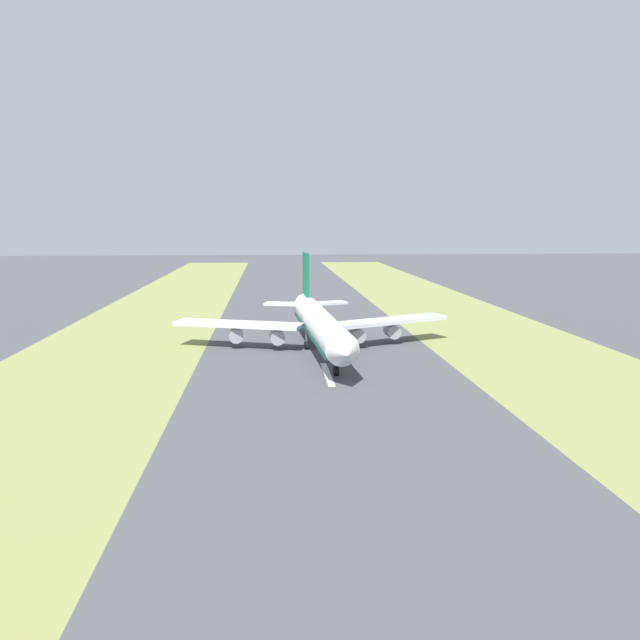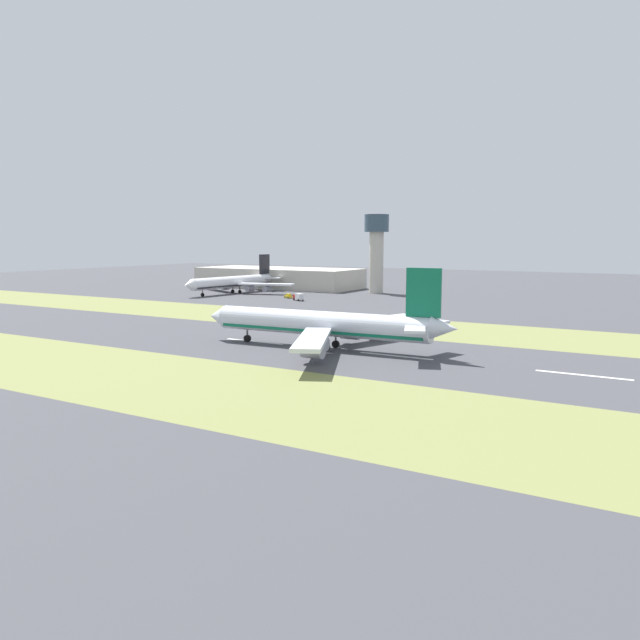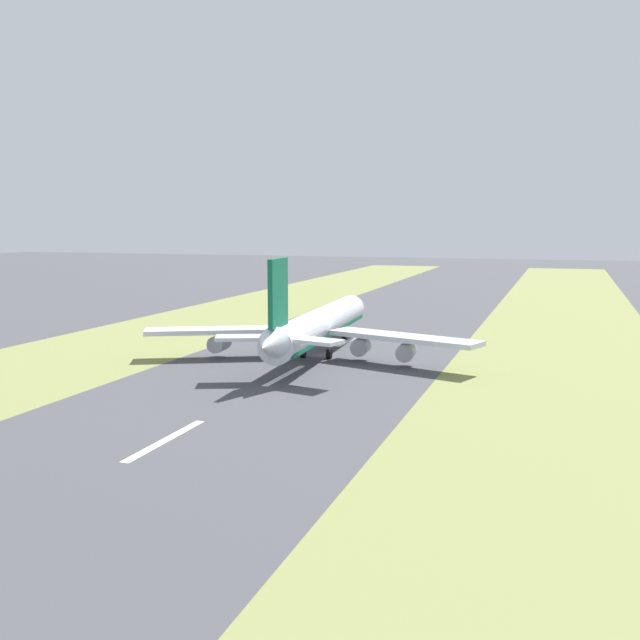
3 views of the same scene
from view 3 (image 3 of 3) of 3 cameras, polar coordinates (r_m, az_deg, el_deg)
name	(u,v)px [view 3 (image 3 of 3)]	position (r m, az deg, el deg)	size (l,w,h in m)	color
ground_plane	(322,355)	(146.59, 0.13, -2.70)	(800.00, 800.00, 0.00)	#424247
grass_median_west	(123,344)	(165.96, -14.82, -1.75)	(40.00, 600.00, 0.01)	olive
grass_median_east	(563,369)	(139.59, 18.01, -3.59)	(40.00, 600.00, 0.01)	olive
centreline_dash_near	(166,440)	(92.64, -11.67, -8.94)	(1.20, 18.00, 0.01)	silver
centreline_dash_mid	(285,375)	(127.79, -2.71, -4.23)	(1.20, 18.00, 0.01)	silver
centreline_dash_far	(349,340)	(165.15, 2.25, -1.55)	(1.20, 18.00, 0.01)	silver
airplane_main_jet	(317,326)	(143.60, -0.20, -0.48)	(64.03, 67.20, 20.20)	silver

